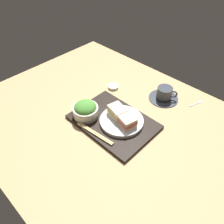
# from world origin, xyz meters

# --- Properties ---
(ground_plane) EXTENTS (1.40, 1.00, 0.03)m
(ground_plane) POSITION_xyz_m (0.00, 0.00, -0.01)
(ground_plane) COLOR tan
(serving_tray) EXTENTS (0.37, 0.26, 0.01)m
(serving_tray) POSITION_xyz_m (-0.03, 0.01, 0.01)
(serving_tray) COLOR black
(serving_tray) RESTS_ON ground_plane
(sandwich_plate) EXTENTS (0.19, 0.19, 0.02)m
(sandwich_plate) POSITION_xyz_m (0.01, 0.02, 0.02)
(sandwich_plate) COLOR silver
(sandwich_plate) RESTS_ON serving_tray
(sandwich_near) EXTENTS (0.10, 0.08, 0.05)m
(sandwich_near) POSITION_xyz_m (-0.02, 0.03, 0.05)
(sandwich_near) COLOR #EFE5C1
(sandwich_near) RESTS_ON sandwich_plate
(sandwich_far) EXTENTS (0.09, 0.08, 0.04)m
(sandwich_far) POSITION_xyz_m (0.04, 0.02, 0.05)
(sandwich_far) COLOR beige
(sandwich_far) RESTS_ON sandwich_plate
(salad_bowl) EXTENTS (0.12, 0.12, 0.07)m
(salad_bowl) POSITION_xyz_m (-0.14, -0.06, 0.05)
(salad_bowl) COLOR beige
(salad_bowl) RESTS_ON serving_tray
(chopsticks_pair) EXTENTS (0.19, 0.03, 0.01)m
(chopsticks_pair) POSITION_xyz_m (-0.03, -0.11, 0.02)
(chopsticks_pair) COLOR tan
(chopsticks_pair) RESTS_ON serving_tray
(coffee_cup) EXTENTS (0.15, 0.15, 0.07)m
(coffee_cup) POSITION_xyz_m (0.04, 0.31, 0.03)
(coffee_cup) COLOR #333842
(coffee_cup) RESTS_ON ground_plane
(small_sauce_dish) EXTENTS (0.06, 0.06, 0.01)m
(small_sauce_dish) POSITION_xyz_m (-0.21, 0.20, 0.01)
(small_sauce_dish) COLOR silver
(small_sauce_dish) RESTS_ON ground_plane
(teaspoon) EXTENTS (0.03, 0.09, 0.01)m
(teaspoon) POSITION_xyz_m (0.18, 0.40, 0.00)
(teaspoon) COLOR silver
(teaspoon) RESTS_ON ground_plane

